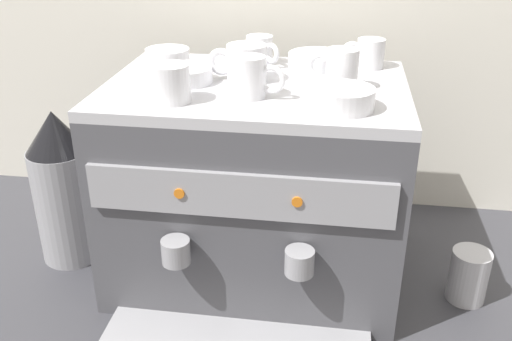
{
  "coord_description": "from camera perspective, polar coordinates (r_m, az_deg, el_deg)",
  "views": [
    {
      "loc": [
        0.17,
        -1.14,
        0.82
      ],
      "look_at": [
        0.0,
        0.0,
        0.26
      ],
      "focal_mm": 40.09,
      "sensor_mm": 36.0,
      "label": 1
    }
  ],
  "objects": [
    {
      "name": "ground_plane",
      "position": [
        1.41,
        0.0,
        -9.49
      ],
      "size": [
        4.0,
        4.0,
        0.0
      ],
      "primitive_type": "plane",
      "color": "#38383D"
    },
    {
      "name": "tiled_backsplash_wall",
      "position": [
        1.57,
        2.11,
        12.61
      ],
      "size": [
        2.8,
        0.03,
        0.91
      ],
      "primitive_type": "cube",
      "color": "silver",
      "rests_on": "ground_plane"
    },
    {
      "name": "ceramic_cup_5",
      "position": [
        1.34,
        0.45,
        11.93
      ],
      "size": [
        0.08,
        0.08,
        0.06
      ],
      "color": "white",
      "rests_on": "espresso_machine"
    },
    {
      "name": "ceramic_cup_3",
      "position": [
        1.34,
        11.2,
        11.41
      ],
      "size": [
        0.1,
        0.06,
        0.06
      ],
      "color": "white",
      "rests_on": "espresso_machine"
    },
    {
      "name": "ceramic_cup_2",
      "position": [
        1.1,
        -8.62,
        8.65
      ],
      "size": [
        0.1,
        0.09,
        0.07
      ],
      "color": "white",
      "rests_on": "espresso_machine"
    },
    {
      "name": "espresso_machine",
      "position": [
        1.29,
        -0.03,
        -1.29
      ],
      "size": [
        0.63,
        0.55,
        0.46
      ],
      "color": "#4C4C51",
      "rests_on": "ground_plane"
    },
    {
      "name": "coffee_grinder",
      "position": [
        1.43,
        -18.66,
        -1.62
      ],
      "size": [
        0.14,
        0.14,
        0.38
      ],
      "color": "#939399",
      "rests_on": "ground_plane"
    },
    {
      "name": "ceramic_cup_0",
      "position": [
        1.17,
        8.36,
        9.99
      ],
      "size": [
        0.1,
        0.06,
        0.08
      ],
      "color": "white",
      "rests_on": "espresso_machine"
    },
    {
      "name": "milk_pitcher",
      "position": [
        1.36,
        20.44,
        -9.8
      ],
      "size": [
        0.08,
        0.08,
        0.12
      ],
      "primitive_type": "cylinder",
      "color": "#B7B7BC",
      "rests_on": "ground_plane"
    },
    {
      "name": "ceramic_bowl_2",
      "position": [
        1.28,
        6.16,
        10.57
      ],
      "size": [
        0.13,
        0.13,
        0.04
      ],
      "color": "white",
      "rests_on": "espresso_machine"
    },
    {
      "name": "ceramic_bowl_1",
      "position": [
        1.06,
        8.66,
        7.1
      ],
      "size": [
        0.12,
        0.12,
        0.04
      ],
      "color": "white",
      "rests_on": "espresso_machine"
    },
    {
      "name": "ceramic_cup_4",
      "position": [
        1.21,
        -1.16,
        10.69
      ],
      "size": [
        0.13,
        0.08,
        0.08
      ],
      "color": "white",
      "rests_on": "espresso_machine"
    },
    {
      "name": "ceramic_bowl_0",
      "position": [
        1.22,
        -7.03,
        9.44
      ],
      "size": [
        0.11,
        0.11,
        0.03
      ],
      "color": "white",
      "rests_on": "espresso_machine"
    },
    {
      "name": "ceramic_cup_1",
      "position": [
        1.11,
        -0.48,
        9.3
      ],
      "size": [
        0.1,
        0.06,
        0.08
      ],
      "color": "white",
      "rests_on": "espresso_machine"
    },
    {
      "name": "ceramic_bowl_3",
      "position": [
        1.33,
        -8.81,
        10.97
      ],
      "size": [
        0.1,
        0.1,
        0.04
      ],
      "color": "white",
      "rests_on": "espresso_machine"
    }
  ]
}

